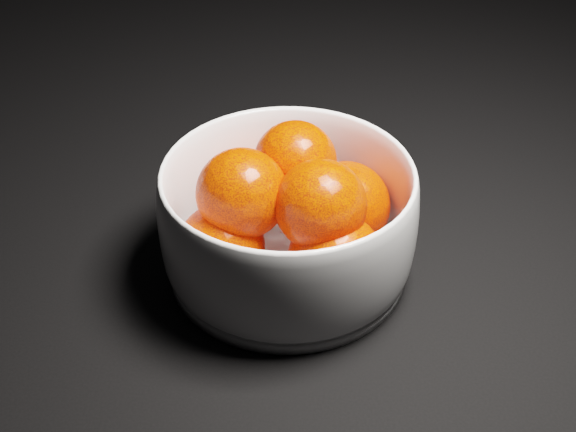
{
  "coord_description": "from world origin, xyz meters",
  "views": [
    {
      "loc": [
        0.29,
        -0.74,
        0.43
      ],
      "look_at": [
        0.25,
        -0.25,
        0.05
      ],
      "focal_mm": 50.0,
      "sensor_mm": 36.0,
      "label": 1
    }
  ],
  "objects": [
    {
      "name": "bowl",
      "position": [
        0.25,
        -0.25,
        0.05
      ],
      "size": [
        0.2,
        0.2,
        0.1
      ],
      "rotation": [
        0.0,
        0.0,
        0.11
      ],
      "color": "white",
      "rests_on": "ground"
    },
    {
      "name": "orange_pile",
      "position": [
        0.25,
        -0.25,
        0.06
      ],
      "size": [
        0.16,
        0.15,
        0.11
      ],
      "color": "#EF2901",
      "rests_on": "bowl"
    },
    {
      "name": "ground",
      "position": [
        0.0,
        0.0,
        0.0
      ],
      "size": [
        3.0,
        3.0,
        0.0
      ],
      "primitive_type": "cube",
      "color": "black",
      "rests_on": "ground"
    }
  ]
}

